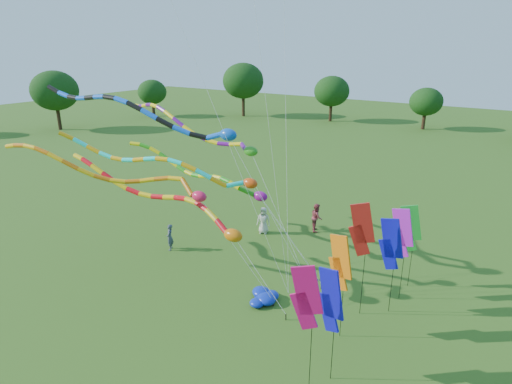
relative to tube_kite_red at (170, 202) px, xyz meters
The scene contains 19 objects.
ground 6.30m from the tube_kite_red, 36.49° to the right, with size 160.00×160.00×0.00m, color #2F5D18.
tree_ring 9.39m from the tube_kite_red, 63.02° to the right, with size 117.93×117.18×9.69m.
tube_kite_red is the anchor object (origin of this frame).
tube_kite_orange 2.78m from the tube_kite_red, 121.79° to the right, with size 13.43×4.04×7.53m.
tube_kite_purple 4.56m from the tube_kite_red, 104.34° to the left, with size 14.51×2.98×8.87m.
tube_kite_blue 4.93m from the tube_kite_red, 152.65° to the left, with size 16.91×2.11×9.79m.
tube_kite_cyan 1.91m from the tube_kite_red, 32.42° to the left, with size 13.19×4.46×7.75m.
tube_kite_green 4.01m from the tube_kite_red, 98.69° to the left, with size 12.64×1.09×6.18m.
banner_pole_blue_a 10.37m from the tube_kite_red, 14.10° to the right, with size 1.14×0.38×4.46m.
banner_pole_violet 11.40m from the tube_kite_red, 21.23° to the left, with size 1.16×0.15×4.62m.
banner_pole_green 11.99m from the tube_kite_red, 26.86° to the left, with size 1.14×0.37×4.39m.
banner_pole_red 9.65m from the tube_kite_red, 10.53° to the left, with size 1.11×0.49×5.41m.
banner_pole_orange 9.37m from the tube_kite_red, ahead, with size 1.15×0.35×4.60m.
banner_pole_blue_b 10.89m from the tube_kite_red, 14.75° to the left, with size 1.16×0.15×4.59m.
banner_pole_magenta_a 10.11m from the tube_kite_red, 19.61° to the right, with size 1.12×0.47×4.85m.
blue_nylon_heap 6.66m from the tube_kite_red, ahead, with size 1.49×0.99×0.44m.
person_a 7.62m from the tube_kite_red, 78.93° to the left, with size 0.86×0.56×1.77m, color beige.
person_b 4.18m from the tube_kite_red, 138.71° to the left, with size 0.59×0.38×1.61m, color #3B4252.
person_c 10.39m from the tube_kite_red, 66.18° to the left, with size 0.90×0.70×1.86m, color #97363F.
Camera 1 is at (11.00, -11.70, 11.64)m, focal length 30.00 mm.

